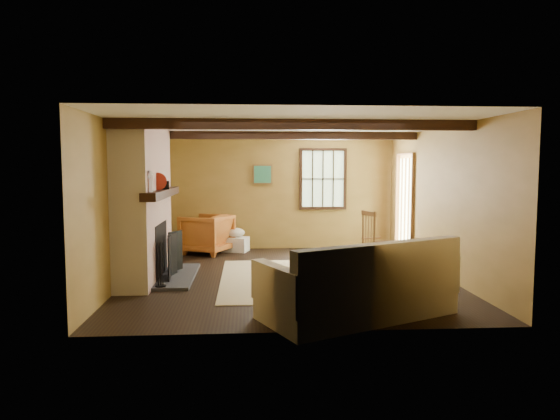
{
  "coord_description": "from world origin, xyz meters",
  "views": [
    {
      "loc": [
        -0.64,
        -7.93,
        1.77
      ],
      "look_at": [
        -0.08,
        0.4,
        1.04
      ],
      "focal_mm": 32.0,
      "sensor_mm": 36.0,
      "label": 1
    }
  ],
  "objects": [
    {
      "name": "fireplace",
      "position": [
        -2.23,
        -0.0,
        1.1
      ],
      "size": [
        1.02,
        2.3,
        2.4
      ],
      "color": "brown",
      "rests_on": "ground"
    },
    {
      "name": "armchair",
      "position": [
        -1.46,
        2.18,
        0.4
      ],
      "size": [
        1.18,
        1.16,
        0.8
      ],
      "primitive_type": "imported",
      "rotation": [
        0.0,
        0.0,
        -2.04
      ],
      "color": "#BF6026",
      "rests_on": "ground"
    },
    {
      "name": "ground",
      "position": [
        0.0,
        0.0,
        0.0
      ],
      "size": [
        5.5,
        5.5,
        0.0
      ],
      "primitive_type": "plane",
      "color": "black",
      "rests_on": "ground"
    },
    {
      "name": "firewood_pile",
      "position": [
        -2.03,
        2.55,
        0.13
      ],
      "size": [
        0.71,
        0.13,
        0.26
      ],
      "color": "brown",
      "rests_on": "ground"
    },
    {
      "name": "room_envelope",
      "position": [
        0.22,
        0.26,
        1.63
      ],
      "size": [
        5.02,
        5.52,
        2.44
      ],
      "color": "#A27D39",
      "rests_on": "ground"
    },
    {
      "name": "basket_pillow",
      "position": [
        -0.88,
        2.41,
        0.4
      ],
      "size": [
        0.44,
        0.38,
        0.19
      ],
      "primitive_type": "ellipsoid",
      "rotation": [
        0.0,
        0.0,
        -0.19
      ],
      "color": "beige",
      "rests_on": "laundry_basket"
    },
    {
      "name": "rug",
      "position": [
        0.2,
        -0.2,
        0.0
      ],
      "size": [
        2.5,
        3.0,
        0.01
      ],
      "primitive_type": "cube",
      "color": "#D4BA8D",
      "rests_on": "ground"
    },
    {
      "name": "sofa",
      "position": [
        0.7,
        -2.26,
        0.33
      ],
      "size": [
        2.51,
        1.89,
        0.93
      ],
      "rotation": [
        0.0,
        0.0,
        0.44
      ],
      "color": "beige",
      "rests_on": "ground"
    },
    {
      "name": "laundry_basket",
      "position": [
        -0.88,
        2.41,
        0.15
      ],
      "size": [
        0.59,
        0.52,
        0.3
      ],
      "primitive_type": "cube",
      "rotation": [
        0.0,
        0.0,
        -0.31
      ],
      "color": "white",
      "rests_on": "ground"
    },
    {
      "name": "rocking_chair",
      "position": [
        1.5,
        0.16,
        0.44
      ],
      "size": [
        0.84,
        0.59,
        1.04
      ],
      "rotation": [
        0.0,
        0.0,
        1.87
      ],
      "color": "#AA7C53",
      "rests_on": "ground"
    }
  ]
}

